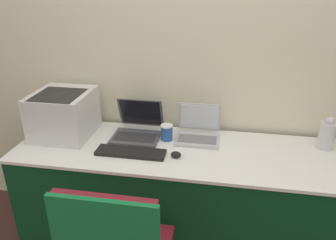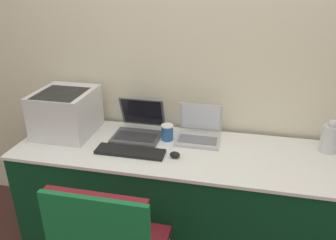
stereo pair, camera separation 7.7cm
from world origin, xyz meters
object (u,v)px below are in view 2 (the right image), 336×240
Objects in this scene: laptop_right at (199,132)px; metal_pitcher at (330,137)px; printer at (66,111)px; laptop_left at (139,128)px; external_keyboard at (130,152)px; mouse at (175,155)px; coffee_cup at (167,132)px.

laptop_right is 1.33× the size of metal_pitcher.
laptop_right is (0.89, 0.10, -0.11)m from printer.
laptop_right reaches higher than metal_pitcher.
laptop_left reaches higher than laptop_right.
printer is at bearing -173.76° from laptop_right.
external_keyboard is (0.02, -0.25, -0.04)m from laptop_left.
mouse is at bearing -39.80° from laptop_left.
mouse is (-0.11, -0.28, -0.03)m from laptop_right.
mouse is (0.30, -0.25, -0.03)m from laptop_left.
mouse is (0.09, -0.22, -0.03)m from coffee_cup.
laptop_right is (0.41, 0.03, -0.00)m from laptop_left.
mouse is at bearing -110.89° from laptop_right.
laptop_left is at bearing 7.84° from printer.
laptop_left is at bearing -175.70° from laptop_right.
printer reaches higher than metal_pitcher.
printer is 1.69m from metal_pitcher.
mouse is at bearing -66.73° from coffee_cup.
external_keyboard is 2.01× the size of metal_pitcher.
metal_pitcher is (1.18, 0.28, 0.08)m from external_keyboard.
printer is at bearing -176.76° from metal_pitcher.
mouse is (0.28, 0.00, 0.01)m from external_keyboard.
metal_pitcher is at bearing 17.11° from mouse.
laptop_left is 1.11× the size of laptop_right.
external_keyboard is 0.28m from mouse.
coffee_cup is 1.68× the size of mouse.
coffee_cup is at bearing -8.07° from laptop_left.
laptop_left is 1.20m from metal_pitcher.
mouse is 0.95m from metal_pitcher.
external_keyboard is 0.29m from coffee_cup.
coffee_cup is at bearing 113.27° from mouse.
mouse is at bearing -13.08° from printer.
external_keyboard is 6.81× the size of mouse.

